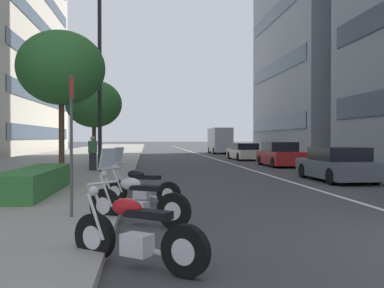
{
  "coord_description": "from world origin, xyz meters",
  "views": [
    {
      "loc": [
        -5.49,
        5.57,
        1.7
      ],
      "look_at": [
        17.95,
        3.09,
        1.38
      ],
      "focal_mm": 40.33,
      "sensor_mm": 36.0,
      "label": 1
    }
  ],
  "objects": [
    {
      "name": "car_far_down_avenue",
      "position": [
        19.78,
        -2.45,
        0.68
      ],
      "size": [
        4.26,
        1.9,
        1.47
      ],
      "rotation": [
        0.0,
        0.0,
        0.01
      ],
      "color": "maroon",
      "rests_on": "ground"
    },
    {
      "name": "parking_sign_by_curb",
      "position": [
        3.17,
        7.04,
        1.81
      ],
      "size": [
        0.32,
        0.06,
        2.78
      ],
      "color": "#47494C",
      "rests_on": "sidewalk_right_plaza"
    },
    {
      "name": "car_approaching_light",
      "position": [
        27.55,
        -2.04,
        0.61
      ],
      "size": [
        4.5,
        2.01,
        1.31
      ],
      "rotation": [
        0.0,
        0.0,
        0.05
      ],
      "color": "beige",
      "rests_on": "ground"
    },
    {
      "name": "car_lead_in_lane",
      "position": [
        10.87,
        -1.96,
        0.63
      ],
      "size": [
        4.22,
        1.94,
        1.35
      ],
      "rotation": [
        0.0,
        0.0,
        0.01
      ],
      "color": "#4C515B",
      "rests_on": "ground"
    },
    {
      "name": "sidewalk_right_plaza",
      "position": [
        30.0,
        11.39,
        0.07
      ],
      "size": [
        160.0,
        10.51,
        0.15
      ],
      "primitive_type": "cube",
      "color": "gray",
      "rests_on": "ground"
    },
    {
      "name": "clipped_hedge_bed",
      "position": [
        7.12,
        8.68,
        0.49
      ],
      "size": [
        5.09,
        1.1,
        0.68
      ],
      "primitive_type": "cube",
      "color": "#337033",
      "rests_on": "sidewalk_right_plaza"
    },
    {
      "name": "street_lamp_with_banners",
      "position": [
        14.95,
        7.43,
        5.61
      ],
      "size": [
        1.26,
        2.4,
        9.4
      ],
      "color": "#232326",
      "rests_on": "sidewalk_right_plaza"
    },
    {
      "name": "lane_centre_stripe",
      "position": [
        35.0,
        0.0,
        0.0
      ],
      "size": [
        110.0,
        0.16,
        0.01
      ],
      "primitive_type": "cube",
      "color": "silver",
      "rests_on": "ground"
    },
    {
      "name": "pedestrian_on_plaza",
      "position": [
        15.7,
        8.15,
        0.98
      ],
      "size": [
        0.36,
        0.45,
        1.65
      ],
      "rotation": [
        0.0,
        0.0,
        0.27
      ],
      "color": "#2D2D33",
      "rests_on": "sidewalk_right_plaza"
    },
    {
      "name": "motorcycle_mid_row",
      "position": [
        0.16,
        5.71,
        0.42
      ],
      "size": [
        1.37,
        1.78,
        1.11
      ],
      "rotation": [
        0.0,
        0.0,
        0.93
      ],
      "color": "black",
      "rests_on": "ground"
    },
    {
      "name": "street_tree_far_plaza",
      "position": [
        29.87,
        9.72,
        4.24
      ],
      "size": [
        2.64,
        2.64,
        5.23
      ],
      "color": "#473323",
      "rests_on": "sidewalk_right_plaza"
    },
    {
      "name": "motorcycle_second_in_row",
      "position": [
        2.97,
        5.77,
        0.45
      ],
      "size": [
        1.25,
        2.0,
        1.5
      ],
      "rotation": [
        0.0,
        0.0,
        1.04
      ],
      "color": "black",
      "rests_on": "ground"
    },
    {
      "name": "street_tree_by_lamp_post",
      "position": [
        19.59,
        8.56,
        3.65
      ],
      "size": [
        3.18,
        3.18,
        4.86
      ],
      "color": "#473323",
      "rests_on": "sidewalk_right_plaza"
    },
    {
      "name": "delivery_van_ahead",
      "position": [
        41.55,
        -2.51,
        1.49
      ],
      "size": [
        5.43,
        2.06,
        2.81
      ],
      "rotation": [
        0.0,
        0.0,
        -0.0
      ],
      "color": "#B7B7BC",
      "rests_on": "ground"
    },
    {
      "name": "street_tree_mid_sidewalk",
      "position": [
        12.21,
        8.95,
        4.49
      ],
      "size": [
        3.47,
        3.47,
        5.83
      ],
      "color": "#473323",
      "rests_on": "sidewalk_right_plaza"
    },
    {
      "name": "motorcycle_far_end_row",
      "position": [
        5.56,
        5.73,
        0.43
      ],
      "size": [
        1.07,
        1.95,
        1.47
      ],
      "rotation": [
        0.0,
        0.0,
        1.1
      ],
      "color": "black",
      "rests_on": "ground"
    }
  ]
}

